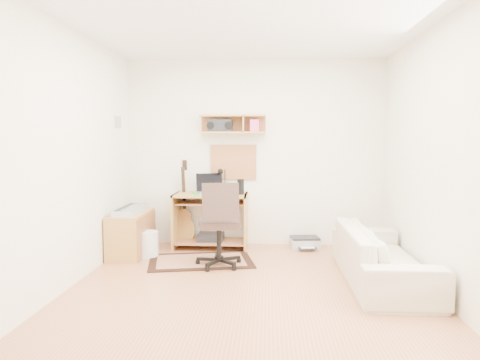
# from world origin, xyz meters

# --- Properties ---
(floor) EXTENTS (3.60, 4.00, 0.01)m
(floor) POSITION_xyz_m (0.00, 0.00, -0.01)
(floor) COLOR #C07A50
(floor) RESTS_ON ground
(ceiling) EXTENTS (3.60, 4.00, 0.01)m
(ceiling) POSITION_xyz_m (0.00, 0.00, 2.60)
(ceiling) COLOR white
(ceiling) RESTS_ON ground
(back_wall) EXTENTS (3.60, 0.01, 2.60)m
(back_wall) POSITION_xyz_m (0.00, 2.00, 1.30)
(back_wall) COLOR white
(back_wall) RESTS_ON ground
(left_wall) EXTENTS (0.01, 4.00, 2.60)m
(left_wall) POSITION_xyz_m (-1.80, 0.00, 1.30)
(left_wall) COLOR white
(left_wall) RESTS_ON ground
(right_wall) EXTENTS (0.01, 4.00, 2.60)m
(right_wall) POSITION_xyz_m (1.80, 0.00, 1.30)
(right_wall) COLOR white
(right_wall) RESTS_ON ground
(wall_shelf) EXTENTS (0.90, 0.25, 0.26)m
(wall_shelf) POSITION_xyz_m (-0.30, 1.88, 1.70)
(wall_shelf) COLOR #C08C43
(wall_shelf) RESTS_ON back_wall
(cork_board) EXTENTS (0.64, 0.03, 0.49)m
(cork_board) POSITION_xyz_m (-0.30, 1.98, 1.17)
(cork_board) COLOR tan
(cork_board) RESTS_ON back_wall
(wall_photo) EXTENTS (0.02, 0.20, 0.15)m
(wall_photo) POSITION_xyz_m (-1.79, 1.50, 1.72)
(wall_photo) COLOR #4C8CBF
(wall_photo) RESTS_ON left_wall
(desk) EXTENTS (1.00, 0.55, 0.75)m
(desk) POSITION_xyz_m (-0.60, 1.73, 0.38)
(desk) COLOR #C08C43
(desk) RESTS_ON floor
(laptop) EXTENTS (0.46, 0.46, 0.28)m
(laptop) POSITION_xyz_m (-0.59, 1.71, 0.89)
(laptop) COLOR silver
(laptop) RESTS_ON desk
(speaker) EXTENTS (0.09, 0.09, 0.21)m
(speaker) POSITION_xyz_m (-0.18, 1.68, 0.85)
(speaker) COLOR black
(speaker) RESTS_ON desk
(desk_lamp) EXTENTS (0.11, 0.11, 0.34)m
(desk_lamp) POSITION_xyz_m (-0.41, 1.87, 0.92)
(desk_lamp) COLOR black
(desk_lamp) RESTS_ON desk
(pencil_cup) EXTENTS (0.07, 0.07, 0.10)m
(pencil_cup) POSITION_xyz_m (-0.30, 1.83, 0.80)
(pencil_cup) COLOR navy
(pencil_cup) RESTS_ON desk
(boombox) EXTENTS (0.33, 0.15, 0.17)m
(boombox) POSITION_xyz_m (-0.48, 1.87, 1.68)
(boombox) COLOR black
(boombox) RESTS_ON wall_shelf
(rug) EXTENTS (1.39, 1.07, 0.02)m
(rug) POSITION_xyz_m (-0.63, 1.00, 0.01)
(rug) COLOR tan
(rug) RESTS_ON floor
(task_chair) EXTENTS (0.61, 0.61, 1.02)m
(task_chair) POSITION_xyz_m (-0.38, 0.81, 0.51)
(task_chair) COLOR #34251F
(task_chair) RESTS_ON floor
(cabinet) EXTENTS (0.40, 0.90, 0.55)m
(cabinet) POSITION_xyz_m (-1.58, 1.29, 0.28)
(cabinet) COLOR #C08C43
(cabinet) RESTS_ON floor
(music_keyboard) EXTENTS (0.25, 0.79, 0.07)m
(music_keyboard) POSITION_xyz_m (-1.58, 1.29, 0.58)
(music_keyboard) COLOR #B2B5BA
(music_keyboard) RESTS_ON cabinet
(guitar) EXTENTS (0.33, 0.21, 1.21)m
(guitar) POSITION_xyz_m (-1.00, 1.86, 0.60)
(guitar) COLOR #AB7534
(guitar) RESTS_ON floor
(waste_basket) EXTENTS (0.27, 0.27, 0.33)m
(waste_basket) POSITION_xyz_m (-1.34, 1.18, 0.16)
(waste_basket) COLOR white
(waste_basket) RESTS_ON floor
(printer) EXTENTS (0.42, 0.35, 0.15)m
(printer) POSITION_xyz_m (0.70, 1.78, 0.09)
(printer) COLOR #A5A8AA
(printer) RESTS_ON floor
(sofa) EXTENTS (0.56, 1.92, 0.75)m
(sofa) POSITION_xyz_m (1.38, 0.33, 0.38)
(sofa) COLOR beige
(sofa) RESTS_ON floor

